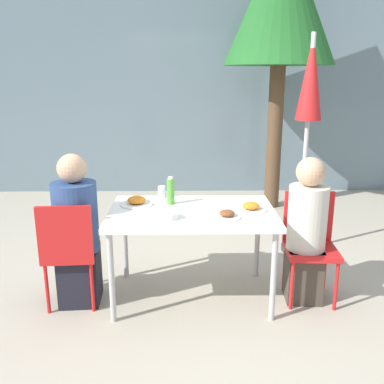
{
  "coord_description": "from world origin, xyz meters",
  "views": [
    {
      "loc": [
        -0.05,
        -3.2,
        1.79
      ],
      "look_at": [
        0.0,
        0.0,
        0.9
      ],
      "focal_mm": 40.0,
      "sensor_mm": 36.0,
      "label": 1
    }
  ],
  "objects_px": {
    "person_right": "(306,233)",
    "closed_umbrella": "(309,102)",
    "person_left": "(77,234)",
    "bottle": "(171,191)",
    "chair_right": "(310,237)",
    "salad_bowl": "(168,216)",
    "chair_left": "(69,247)",
    "drinking_cup": "(162,192)"
  },
  "relations": [
    {
      "from": "person_right",
      "to": "closed_umbrella",
      "type": "distance_m",
      "value": 1.39
    },
    {
      "from": "person_right",
      "to": "salad_bowl",
      "type": "bearing_deg",
      "value": 10.79
    },
    {
      "from": "chair_right",
      "to": "salad_bowl",
      "type": "distance_m",
      "value": 1.19
    },
    {
      "from": "closed_umbrella",
      "to": "bottle",
      "type": "relative_size",
      "value": 9.42
    },
    {
      "from": "drinking_cup",
      "to": "bottle",
      "type": "bearing_deg",
      "value": -66.53
    },
    {
      "from": "chair_right",
      "to": "closed_umbrella",
      "type": "relative_size",
      "value": 0.4
    },
    {
      "from": "person_right",
      "to": "closed_umbrella",
      "type": "relative_size",
      "value": 0.55
    },
    {
      "from": "chair_right",
      "to": "drinking_cup",
      "type": "relative_size",
      "value": 8.63
    },
    {
      "from": "chair_right",
      "to": "chair_left",
      "type": "bearing_deg",
      "value": 8.33
    },
    {
      "from": "bottle",
      "to": "person_left",
      "type": "bearing_deg",
      "value": -162.21
    },
    {
      "from": "person_right",
      "to": "drinking_cup",
      "type": "bearing_deg",
      "value": -16.75
    },
    {
      "from": "person_right",
      "to": "drinking_cup",
      "type": "relative_size",
      "value": 11.79
    },
    {
      "from": "salad_bowl",
      "to": "closed_umbrella",
      "type": "bearing_deg",
      "value": 40.8
    },
    {
      "from": "chair_left",
      "to": "chair_right",
      "type": "height_order",
      "value": "same"
    },
    {
      "from": "person_right",
      "to": "bottle",
      "type": "xyz_separation_m",
      "value": [
        -1.07,
        0.23,
        0.29
      ]
    },
    {
      "from": "chair_right",
      "to": "closed_umbrella",
      "type": "height_order",
      "value": "closed_umbrella"
    },
    {
      "from": "chair_left",
      "to": "person_left",
      "type": "distance_m",
      "value": 0.12
    },
    {
      "from": "chair_left",
      "to": "bottle",
      "type": "height_order",
      "value": "bottle"
    },
    {
      "from": "person_right",
      "to": "bottle",
      "type": "relative_size",
      "value": 5.16
    },
    {
      "from": "chair_right",
      "to": "drinking_cup",
      "type": "xyz_separation_m",
      "value": [
        -1.21,
        0.35,
        0.29
      ]
    },
    {
      "from": "bottle",
      "to": "closed_umbrella",
      "type": "bearing_deg",
      "value": 30.29
    },
    {
      "from": "person_left",
      "to": "drinking_cup",
      "type": "height_order",
      "value": "person_left"
    },
    {
      "from": "closed_umbrella",
      "to": "chair_right",
      "type": "bearing_deg",
      "value": -100.89
    },
    {
      "from": "person_right",
      "to": "salad_bowl",
      "type": "xyz_separation_m",
      "value": [
        -1.08,
        -0.14,
        0.2
      ]
    },
    {
      "from": "chair_right",
      "to": "salad_bowl",
      "type": "xyz_separation_m",
      "value": [
        -1.14,
        -0.22,
        0.27
      ]
    },
    {
      "from": "person_left",
      "to": "closed_umbrella",
      "type": "distance_m",
      "value": 2.46
    },
    {
      "from": "person_left",
      "to": "salad_bowl",
      "type": "xyz_separation_m",
      "value": [
        0.72,
        -0.13,
        0.2
      ]
    },
    {
      "from": "chair_left",
      "to": "closed_umbrella",
      "type": "relative_size",
      "value": 0.4
    },
    {
      "from": "closed_umbrella",
      "to": "drinking_cup",
      "type": "xyz_separation_m",
      "value": [
        -1.39,
        -0.57,
        -0.72
      ]
    },
    {
      "from": "closed_umbrella",
      "to": "person_right",
      "type": "bearing_deg",
      "value": -103.09
    },
    {
      "from": "chair_right",
      "to": "person_right",
      "type": "distance_m",
      "value": 0.12
    },
    {
      "from": "closed_umbrella",
      "to": "drinking_cup",
      "type": "bearing_deg",
      "value": -157.83
    },
    {
      "from": "person_left",
      "to": "drinking_cup",
      "type": "relative_size",
      "value": 12.12
    },
    {
      "from": "bottle",
      "to": "salad_bowl",
      "type": "bearing_deg",
      "value": -90.98
    },
    {
      "from": "chair_right",
      "to": "person_left",
      "type": "bearing_deg",
      "value": 5.9
    },
    {
      "from": "person_left",
      "to": "bottle",
      "type": "bearing_deg",
      "value": 14.05
    },
    {
      "from": "person_left",
      "to": "salad_bowl",
      "type": "distance_m",
      "value": 0.76
    },
    {
      "from": "person_right",
      "to": "salad_bowl",
      "type": "distance_m",
      "value": 1.11
    },
    {
      "from": "chair_left",
      "to": "person_right",
      "type": "relative_size",
      "value": 0.73
    },
    {
      "from": "person_left",
      "to": "closed_umbrella",
      "type": "height_order",
      "value": "closed_umbrella"
    },
    {
      "from": "chair_left",
      "to": "person_right",
      "type": "bearing_deg",
      "value": -0.95
    },
    {
      "from": "chair_left",
      "to": "salad_bowl",
      "type": "xyz_separation_m",
      "value": [
        0.77,
        -0.05,
        0.27
      ]
    }
  ]
}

